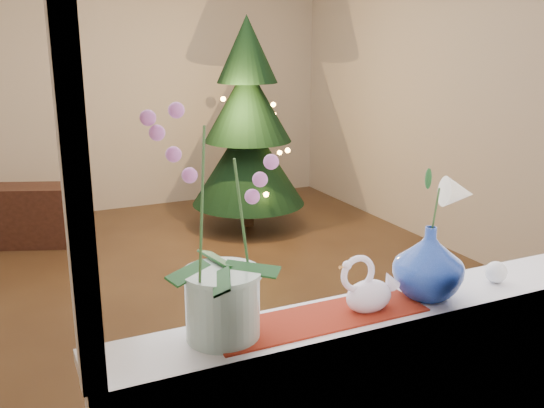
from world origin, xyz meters
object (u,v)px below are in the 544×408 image
(side_table, at_px, (33,215))
(orchid_pot, at_px, (221,226))
(xmas_tree, at_px, (248,125))
(blue_vase, at_px, (429,257))
(paperweight, at_px, (496,272))
(swan, at_px, (369,284))

(side_table, bearing_deg, orchid_pot, -64.33)
(orchid_pot, distance_m, xmas_tree, 4.05)
(blue_vase, bearing_deg, paperweight, -1.07)
(swan, xyz_separation_m, paperweight, (0.54, 0.00, -0.05))
(swan, xyz_separation_m, blue_vase, (0.24, 0.01, 0.05))
(side_table, bearing_deg, blue_vase, -54.28)
(blue_vase, height_order, xmas_tree, xmas_tree)
(blue_vase, distance_m, paperweight, 0.32)
(blue_vase, distance_m, side_table, 4.21)
(paperweight, bearing_deg, side_table, 108.18)
(orchid_pot, relative_size, swan, 3.15)
(orchid_pot, distance_m, side_table, 4.12)
(paperweight, distance_m, side_table, 4.28)
(orchid_pot, xyz_separation_m, blue_vase, (0.72, -0.02, -0.20))
(orchid_pot, relative_size, side_table, 0.97)
(swan, bearing_deg, orchid_pot, 164.83)
(swan, distance_m, paperweight, 0.55)
(swan, relative_size, blue_vase, 0.77)
(orchid_pot, distance_m, swan, 0.54)
(xmas_tree, bearing_deg, blue_vase, -103.84)
(blue_vase, xyz_separation_m, side_table, (-1.01, 4.00, -0.80))
(paperweight, bearing_deg, xmas_tree, 80.66)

